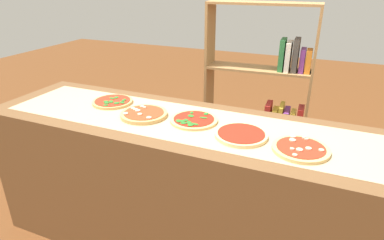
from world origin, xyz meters
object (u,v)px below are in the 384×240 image
object	(u,v)px
pizza_spinach_0	(113,102)
bookshelf	(269,106)
pizza_spinach_2	(194,120)
pizza_mushroom_4	(301,149)
pizza_mushroom_1	(144,114)
pizza_plain_3	(241,135)

from	to	relation	value
pizza_spinach_0	bookshelf	xyz separation A→B (m)	(0.86, 0.89, -0.22)
pizza_spinach_0	pizza_spinach_2	xyz separation A→B (m)	(0.60, -0.06, -0.00)
pizza_mushroom_4	pizza_mushroom_1	bearing A→B (deg)	175.50
pizza_spinach_2	pizza_plain_3	xyz separation A→B (m)	(0.30, -0.08, 0.00)
pizza_spinach_0	bookshelf	bearing A→B (deg)	46.11
pizza_plain_3	bookshelf	bearing A→B (deg)	92.21
pizza_spinach_0	pizza_spinach_2	size ratio (longest dim) A/B	0.95
pizza_spinach_0	pizza_plain_3	bearing A→B (deg)	-9.13
pizza_spinach_0	pizza_spinach_2	world-z (taller)	pizza_spinach_0
pizza_mushroom_4	pizza_plain_3	bearing A→B (deg)	173.52
pizza_spinach_0	pizza_mushroom_4	distance (m)	1.21
pizza_mushroom_4	pizza_spinach_2	bearing A→B (deg)	168.97
pizza_spinach_0	bookshelf	world-z (taller)	bookshelf
pizza_mushroom_1	pizza_mushroom_4	size ratio (longest dim) A/B	1.02
pizza_spinach_0	pizza_mushroom_4	xyz separation A→B (m)	(1.20, -0.18, -0.00)
pizza_plain_3	pizza_mushroom_4	distance (m)	0.30
pizza_spinach_2	pizza_mushroom_4	bearing A→B (deg)	-11.03
pizza_plain_3	pizza_mushroom_1	bearing A→B (deg)	176.49
pizza_spinach_0	pizza_plain_3	distance (m)	0.91
pizza_mushroom_1	pizza_plain_3	size ratio (longest dim) A/B	1.01
pizza_mushroom_4	bookshelf	world-z (taller)	bookshelf
pizza_spinach_0	pizza_plain_3	world-z (taller)	pizza_spinach_0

